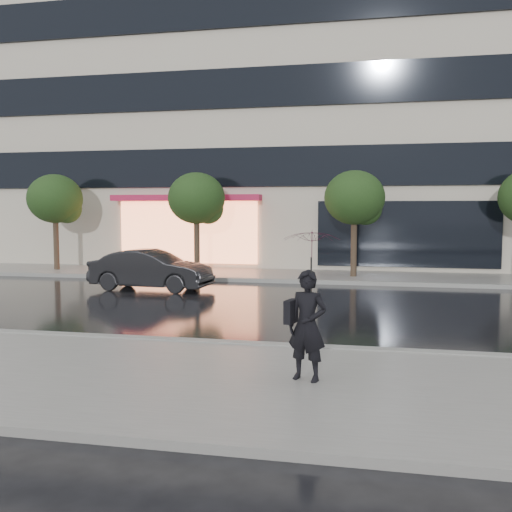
# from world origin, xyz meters

# --- Properties ---
(ground) EXTENTS (120.00, 120.00, 0.00)m
(ground) POSITION_xyz_m (0.00, 0.00, 0.00)
(ground) COLOR black
(ground) RESTS_ON ground
(sidewalk_near) EXTENTS (60.00, 4.50, 0.12)m
(sidewalk_near) POSITION_xyz_m (0.00, -3.25, 0.06)
(sidewalk_near) COLOR slate
(sidewalk_near) RESTS_ON ground
(sidewalk_far) EXTENTS (60.00, 3.50, 0.12)m
(sidewalk_far) POSITION_xyz_m (0.00, 10.25, 0.06)
(sidewalk_far) COLOR slate
(sidewalk_far) RESTS_ON ground
(curb_near) EXTENTS (60.00, 0.25, 0.14)m
(curb_near) POSITION_xyz_m (0.00, -1.00, 0.07)
(curb_near) COLOR gray
(curb_near) RESTS_ON ground
(curb_far) EXTENTS (60.00, 0.25, 0.14)m
(curb_far) POSITION_xyz_m (0.00, 8.50, 0.07)
(curb_far) COLOR gray
(curb_far) RESTS_ON ground
(office_building) EXTENTS (30.00, 12.76, 18.00)m
(office_building) POSITION_xyz_m (-0.00, 17.97, 9.00)
(office_building) COLOR #B8B19C
(office_building) RESTS_ON ground
(tree_far_west) EXTENTS (2.20, 2.20, 3.99)m
(tree_far_west) POSITION_xyz_m (-8.94, 10.03, 2.92)
(tree_far_west) COLOR #33261C
(tree_far_west) RESTS_ON ground
(tree_mid_west) EXTENTS (2.20, 2.20, 3.99)m
(tree_mid_west) POSITION_xyz_m (-2.94, 10.03, 2.92)
(tree_mid_west) COLOR #33261C
(tree_mid_west) RESTS_ON ground
(tree_mid_east) EXTENTS (2.20, 2.20, 3.99)m
(tree_mid_east) POSITION_xyz_m (3.06, 10.03, 2.92)
(tree_mid_east) COLOR #33261C
(tree_mid_east) RESTS_ON ground
(parked_car) EXTENTS (3.99, 1.65, 1.29)m
(parked_car) POSITION_xyz_m (-3.28, 6.00, 0.64)
(parked_car) COLOR black
(parked_car) RESTS_ON ground
(pedestrian_with_umbrella) EXTENTS (1.01, 1.02, 2.19)m
(pedestrian_with_umbrella) POSITION_xyz_m (2.80, -3.04, 1.50)
(pedestrian_with_umbrella) COLOR black
(pedestrian_with_umbrella) RESTS_ON sidewalk_near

